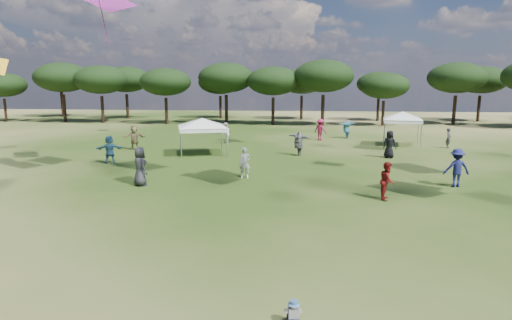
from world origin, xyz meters
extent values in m
cylinder|color=black|center=(-36.96, 45.10, 1.46)|extent=(0.33, 0.33, 2.92)
ellipsoid|color=black|center=(-36.96, 45.10, 4.67)|extent=(5.67, 5.67, 3.06)
cylinder|color=black|center=(-29.06, 45.29, 1.75)|extent=(0.40, 0.40, 3.49)
ellipsoid|color=black|center=(-29.06, 45.29, 5.59)|extent=(6.79, 6.79, 3.66)
cylinder|color=black|center=(-23.92, 45.02, 1.66)|extent=(0.38, 0.38, 3.32)
ellipsoid|color=black|center=(-23.92, 45.02, 5.31)|extent=(6.44, 6.44, 3.47)
cylinder|color=black|center=(-15.51, 44.30, 1.57)|extent=(0.36, 0.36, 3.14)
ellipsoid|color=black|center=(-15.51, 44.30, 5.03)|extent=(6.11, 6.11, 3.29)
cylinder|color=black|center=(-8.39, 45.81, 1.73)|extent=(0.40, 0.40, 3.46)
ellipsoid|color=black|center=(-8.39, 45.81, 5.54)|extent=(6.73, 6.73, 3.63)
cylinder|color=black|center=(-2.58, 44.63, 1.61)|extent=(0.37, 0.37, 3.21)
ellipsoid|color=black|center=(-2.58, 44.63, 5.14)|extent=(6.24, 6.24, 3.36)
cylinder|color=black|center=(3.26, 44.18, 1.78)|extent=(0.41, 0.41, 3.56)
ellipsoid|color=black|center=(3.26, 44.18, 5.69)|extent=(6.91, 6.91, 3.73)
cylinder|color=black|center=(10.19, 44.51, 1.44)|extent=(0.33, 0.33, 2.88)
ellipsoid|color=black|center=(10.19, 44.51, 4.61)|extent=(5.60, 5.60, 3.02)
cylinder|color=black|center=(18.96, 46.98, 1.72)|extent=(0.39, 0.39, 3.44)
ellipsoid|color=black|center=(18.96, 46.98, 5.51)|extent=(6.69, 6.69, 3.60)
cylinder|color=black|center=(-34.09, 53.56, 1.81)|extent=(0.41, 0.41, 3.62)
ellipsoid|color=black|center=(-34.09, 53.56, 5.80)|extent=(7.03, 7.03, 3.79)
cylinder|color=black|center=(-23.40, 51.57, 1.68)|extent=(0.39, 0.39, 3.37)
ellipsoid|color=black|center=(-23.40, 51.57, 5.39)|extent=(6.54, 6.54, 3.53)
cylinder|color=black|center=(-10.52, 53.31, 1.56)|extent=(0.36, 0.36, 3.11)
ellipsoid|color=black|center=(-10.52, 53.31, 4.98)|extent=(6.05, 6.05, 3.26)
cylinder|color=black|center=(0.83, 52.52, 1.60)|extent=(0.37, 0.37, 3.20)
ellipsoid|color=black|center=(0.83, 52.52, 5.12)|extent=(6.21, 6.21, 3.35)
cylinder|color=black|center=(10.82, 51.34, 1.50)|extent=(0.34, 0.34, 2.99)
ellipsoid|color=black|center=(10.82, 51.34, 4.79)|extent=(5.81, 5.81, 3.13)
cylinder|color=black|center=(23.62, 51.75, 1.66)|extent=(0.38, 0.38, 3.31)
ellipsoid|color=black|center=(23.62, 51.75, 5.30)|extent=(6.43, 6.43, 3.47)
cylinder|color=gray|center=(-7.10, 20.62, 0.93)|extent=(0.06, 0.06, 1.86)
cylinder|color=gray|center=(-4.23, 21.50, 0.93)|extent=(0.06, 0.06, 1.86)
cylinder|color=gray|center=(-7.97, 23.49, 0.93)|extent=(0.06, 0.06, 1.86)
cylinder|color=gray|center=(-5.10, 24.37, 0.93)|extent=(0.06, 0.06, 1.86)
cube|color=white|center=(-6.10, 22.49, 1.81)|extent=(3.95, 3.95, 0.25)
pyramid|color=white|center=(-6.10, 22.49, 2.53)|extent=(6.16, 6.16, 0.60)
cylinder|color=gray|center=(7.10, 27.14, 1.02)|extent=(0.06, 0.06, 2.04)
cylinder|color=gray|center=(9.71, 26.68, 1.02)|extent=(0.06, 0.06, 2.04)
cylinder|color=gray|center=(7.56, 29.75, 1.02)|extent=(0.06, 0.06, 2.04)
cylinder|color=gray|center=(10.17, 29.29, 1.02)|extent=(0.06, 0.06, 2.04)
cube|color=white|center=(8.63, 28.22, 1.99)|extent=(3.25, 3.25, 0.25)
pyramid|color=white|center=(8.63, 28.22, 2.71)|extent=(5.62, 5.62, 0.60)
cube|color=black|center=(0.41, 1.88, 0.05)|extent=(0.11, 0.22, 0.09)
cube|color=black|center=(0.57, 1.90, 0.05)|extent=(0.11, 0.22, 0.09)
cube|color=white|center=(0.51, 1.73, 0.28)|extent=(0.23, 0.18, 0.23)
cylinder|color=white|center=(0.36, 1.77, 0.28)|extent=(0.10, 0.23, 0.14)
cylinder|color=white|center=(0.64, 1.80, 0.28)|extent=(0.10, 0.23, 0.14)
sphere|color=#E0B293|center=(0.51, 1.73, 0.44)|extent=(0.16, 0.16, 0.16)
cone|color=#5191BD|center=(0.51, 1.73, 0.47)|extent=(0.26, 0.26, 0.03)
cylinder|color=#5191BD|center=(0.51, 1.73, 0.51)|extent=(0.17, 0.17, 0.07)
imported|color=black|center=(6.52, 22.35, 0.91)|extent=(1.06, 0.96, 1.82)
imported|color=maroon|center=(4.33, 11.83, 0.81)|extent=(0.79, 0.91, 1.63)
imported|color=beige|center=(-2.23, 15.34, 0.81)|extent=(0.63, 0.45, 1.62)
imported|color=olive|center=(-11.62, 24.09, 0.93)|extent=(1.81, 0.95, 1.86)
imported|color=#161B50|center=(8.07, 14.47, 0.92)|extent=(1.23, 0.76, 1.85)
imported|color=white|center=(-5.44, 27.95, 0.87)|extent=(0.84, 0.97, 1.73)
imported|color=maroon|center=(2.38, 30.80, 0.93)|extent=(1.38, 1.27, 1.87)
imported|color=#225267|center=(4.79, 32.42, 0.84)|extent=(1.92, 1.81, 1.69)
imported|color=#303035|center=(11.93, 27.33, 0.76)|extent=(0.58, 0.66, 1.52)
imported|color=navy|center=(-11.04, 18.58, 0.88)|extent=(1.70, 1.12, 1.75)
imported|color=#2B292E|center=(-7.07, 13.20, 0.94)|extent=(1.08, 1.07, 1.89)
imported|color=#47464A|center=(0.54, 22.63, 0.84)|extent=(1.88, 1.84, 1.68)
plane|color=#852176|center=(-8.84, 14.77, 8.84)|extent=(3.03, 2.68, 1.54)
camera|label=1|loc=(0.55, -6.37, 4.92)|focal=30.00mm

